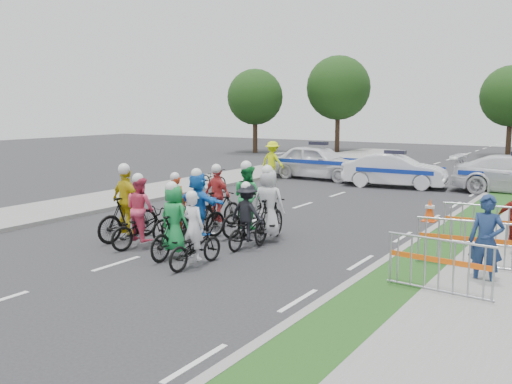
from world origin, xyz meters
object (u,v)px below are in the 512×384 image
Objects in this scene: rider_3 at (128,211)px; police_car_1 at (395,171)px; barrier_2 at (485,227)px; parked_bike at (214,178)px; spectator_0 at (486,241)px; tree_3 at (338,88)px; rider_7 at (269,212)px; tree_0 at (255,97)px; rider_9 at (218,203)px; rider_2 at (141,220)px; barrier_0 at (439,269)px; rider_4 at (248,222)px; tree_4 at (511,96)px; rider_8 at (248,208)px; marshal_hiviz at (273,161)px; cone_0 at (430,210)px; rider_5 at (199,211)px; rider_6 at (178,214)px; rider_0 at (195,241)px; rider_1 at (175,228)px; barrier_1 at (464,246)px; police_car_0 at (318,162)px.

police_car_1 is at bearing -93.58° from rider_3.
parked_bike is at bearing 156.81° from barrier_2.
spectator_0 is (6.08, -12.67, 0.19)m from police_car_1.
tree_3 is (-15.70, 26.26, 4.33)m from barrier_2.
tree_0 is at bearing -66.23° from rider_7.
tree_0 reaches higher than rider_9.
rider_7 reaches higher than rider_2.
rider_7 is at bearing 156.25° from barrier_0.
tree_4 is at bearing -90.19° from rider_4.
rider_7 is 0.97m from rider_8.
barrier_0 is at bearing -169.36° from rider_2.
cone_0 is (9.17, -6.05, -0.58)m from marshal_hiviz.
tree_0 is (-13.39, 26.54, 3.49)m from rider_2.
tree_4 is (2.80, 31.25, 3.38)m from rider_5.
rider_6 is 1.42m from rider_9.
rider_5 is at bearing 20.75° from rider_7.
rider_0 is at bearing 77.76° from rider_7.
rider_3 is at bearing -17.94° from rider_1.
police_car_1 is at bearing -81.10° from rider_8.
rider_7 is 4.93m from barrier_1.
police_car_1 is 2.20× the size of barrier_2.
rider_5 is 1.83m from rider_7.
rider_1 is at bearing -117.15° from cone_0.
spectator_0 is at bearing -65.60° from cone_0.
rider_1 is at bearing 119.72° from rider_6.
marshal_hiviz is 0.93× the size of barrier_2.
barrier_2 is at bearing -168.45° from rider_6.
rider_1 is 33.15m from tree_4.
rider_2 is at bearing -74.63° from tree_3.
rider_4 reaches higher than police_car_0.
rider_8 is at bearing -74.39° from rider_0.
rider_5 reaches higher than barrier_1.
rider_0 is 12.28m from parked_bike.
rider_1 reaches higher than barrier_0.
barrier_2 is at bearing -144.87° from rider_5.
rider_2 reaches higher than rider_4.
rider_6 is at bearing -62.03° from tree_0.
barrier_2 is 30.90m from tree_3.
rider_8 is at bearing -109.68° from rider_2.
spectator_0 is at bearing -79.32° from barrier_2.
tree_0 reaches higher than spectator_0.
police_car_0 is (-3.07, 13.35, 0.02)m from rider_5.
parked_bike is (-4.71, 9.43, -0.28)m from rider_2.
rider_5 is at bearing -142.71° from rider_3.
rider_0 is 0.89× the size of rider_5.
rider_5 is 0.96× the size of barrier_1.
rider_0 is 5.78m from barrier_1.
tree_4 is at bearing -13.90° from police_car_1.
rider_5 reaches higher than rider_0.
police_car_1 is (1.94, 12.30, 0.15)m from rider_6.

